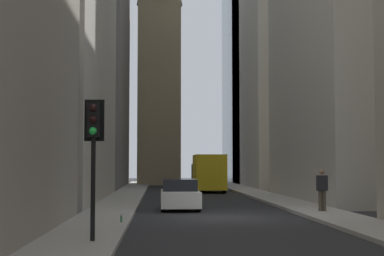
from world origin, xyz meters
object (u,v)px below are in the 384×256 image
delivery_truck (208,173)px  traffic_light_foreground (94,136)px  discarded_bottle (121,219)px  sedan_white (180,195)px  pedestrian (322,188)px

delivery_truck → traffic_light_foreground: (-29.60, 5.48, 1.38)m
delivery_truck → discarded_bottle: (-24.76, 5.06, -1.21)m
sedan_white → traffic_light_foreground: bearing=167.6°
delivery_truck → pedestrian: (-20.46, -3.13, -0.36)m
sedan_white → traffic_light_foreground: size_ratio=1.17×
traffic_light_foreground → discarded_bottle: 5.51m
sedan_white → discarded_bottle: bearing=163.0°
delivery_truck → traffic_light_foreground: size_ratio=1.76×
discarded_bottle → sedan_white: bearing=-17.0°
sedan_white → pedestrian: pedestrian is taller
traffic_light_foreground → pedestrian: traffic_light_foreground is taller
sedan_white → traffic_light_foreground: traffic_light_foreground is taller
sedan_white → pedestrian: size_ratio=2.44×
sedan_white → pedestrian: 6.70m
pedestrian → sedan_white: bearing=62.5°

